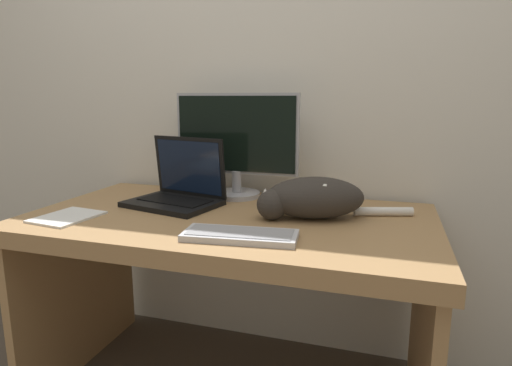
# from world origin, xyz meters

# --- Properties ---
(wall_back) EXTENTS (6.40, 0.06, 2.60)m
(wall_back) POSITION_xyz_m (0.00, 0.86, 1.30)
(wall_back) COLOR silver
(wall_back) RESTS_ON ground_plane
(desk) EXTENTS (1.46, 0.80, 0.73)m
(desk) POSITION_xyz_m (0.00, 0.40, 0.58)
(desk) COLOR #A37A4C
(desk) RESTS_ON ground_plane
(monitor) EXTENTS (0.54, 0.20, 0.44)m
(monitor) POSITION_xyz_m (-0.07, 0.69, 0.96)
(monitor) COLOR #B2B2B7
(monitor) RESTS_ON desk
(laptop) EXTENTS (0.39, 0.32, 0.26)m
(laptop) POSITION_xyz_m (-0.25, 0.49, 0.78)
(laptop) COLOR black
(laptop) RESTS_ON desk
(external_keyboard) EXTENTS (0.36, 0.17, 0.02)m
(external_keyboard) POSITION_xyz_m (0.13, 0.16, 0.74)
(external_keyboard) COLOR #BCBCC1
(external_keyboard) RESTS_ON desk
(cat) EXTENTS (0.53, 0.28, 0.15)m
(cat) POSITION_xyz_m (0.30, 0.45, 0.81)
(cat) COLOR #332D28
(cat) RESTS_ON desk
(paper_notepad) EXTENTS (0.20, 0.23, 0.01)m
(paper_notepad) POSITION_xyz_m (-0.54, 0.19, 0.74)
(paper_notepad) COLOR white
(paper_notepad) RESTS_ON desk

